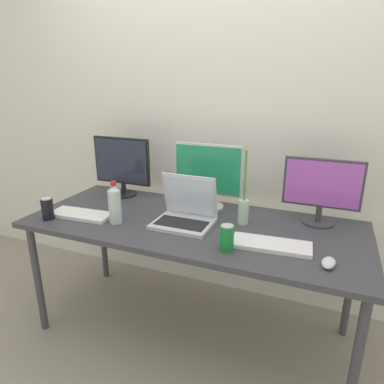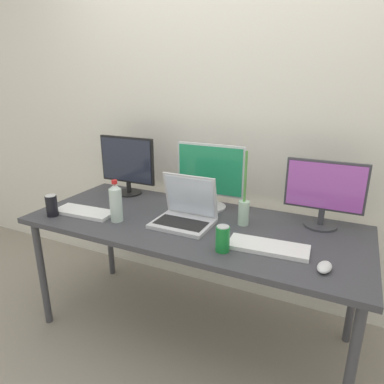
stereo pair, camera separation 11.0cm
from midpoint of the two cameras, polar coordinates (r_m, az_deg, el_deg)
The scene contains 14 objects.
ground_plane at distance 2.33m, azimuth -1.46°, elevation -22.07°, with size 16.00×16.00×0.00m, color gray.
wall_back at distance 2.33m, azimuth 4.23°, elevation 13.20°, with size 7.00×0.08×2.60m, color silver.
work_desk at distance 1.95m, azimuth -1.62°, elevation -6.62°, with size 1.88×0.77×0.74m.
monitor_left at distance 2.37m, azimuth -12.91°, elevation 4.44°, with size 0.42×0.17×0.40m.
monitor_center at distance 2.08m, azimuth 1.10°, elevation 2.90°, with size 0.43×0.20×0.40m.
monitor_right at distance 1.96m, azimuth 19.33°, elevation 0.49°, with size 0.41×0.18×0.37m.
laptop_silver at distance 1.90m, azimuth -2.75°, elevation -3.49°, with size 0.32×0.26×0.27m.
keyboard_main at distance 2.13m, azimuth -19.42°, elevation -3.57°, with size 0.37×0.15×0.02m, color white.
keyboard_aux at distance 1.69m, azimuth 11.21°, elevation -8.64°, with size 0.38×0.15×0.02m, color white.
mouse_by_keyboard at distance 1.59m, azimuth 19.95°, elevation -11.06°, with size 0.06×0.10×0.03m, color silver.
water_bottle at distance 1.95m, azimuth -14.34°, elevation -1.99°, with size 0.07×0.07×0.24m.
soda_can_near_keyboard at distance 2.14m, azimuth -24.32°, elevation -2.58°, with size 0.07×0.07×0.13m.
soda_can_by_laptop at distance 1.61m, azimuth 3.88°, elevation -7.67°, with size 0.07×0.07×0.13m.
bamboo_vase at distance 1.90m, azimuth 6.96°, elevation -2.74°, with size 0.06×0.06×0.41m.
Camera 1 is at (0.67, -1.64, 1.51)m, focal length 32.00 mm.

